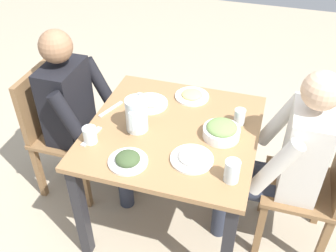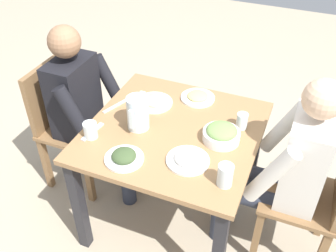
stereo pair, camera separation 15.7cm
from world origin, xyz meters
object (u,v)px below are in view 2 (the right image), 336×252
plate_fries (198,97)px  plate_dolmas (124,157)px  diner_far (284,164)px  water_glass_center (225,175)px  water_glass_near_right (90,130)px  chair_far (319,195)px  dining_table (173,145)px  water_glass_by_pitcher (242,121)px  diner_near (88,108)px  plate_yoghurt (188,159)px  water_pitcher (138,113)px  salad_bowl (222,134)px  chair_near (64,119)px  plate_beans (154,101)px

plate_fries → plate_dolmas: plate_dolmas is taller
diner_far → plate_fries: bearing=-116.7°
water_glass_center → water_glass_near_right: bearing=-94.8°
chair_far → water_glass_center: chair_far is taller
dining_table → plate_fries: 0.36m
plate_fries → water_glass_by_pitcher: 0.36m
diner_near → plate_yoghurt: diner_near is taller
water_pitcher → water_glass_center: water_pitcher is taller
water_glass_center → chair_far: bearing=126.7°
plate_dolmas → water_glass_by_pitcher: (-0.48, 0.47, 0.03)m
dining_table → water_pitcher: water_pitcher is taller
plate_dolmas → water_glass_center: water_glass_center is taller
salad_bowl → water_glass_by_pitcher: 0.16m
chair_far → plate_fries: (-0.29, -0.79, 0.24)m
dining_table → chair_near: size_ratio=1.06×
diner_near → water_glass_center: 1.05m
chair_far → diner_far: diner_far is taller
dining_table → water_glass_by_pitcher: 0.41m
dining_table → diner_near: diner_near is taller
diner_near → salad_bowl: diner_near is taller
salad_bowl → water_glass_near_right: size_ratio=2.20×
salad_bowl → water_glass_center: size_ratio=1.72×
chair_near → water_glass_by_pitcher: (-0.07, 1.15, 0.27)m
chair_near → dining_table: bearing=84.2°
salad_bowl → water_pitcher: bearing=-81.7°
diner_far → plate_yoghurt: (0.25, -0.45, 0.10)m
plate_yoghurt → water_glass_near_right: size_ratio=2.42×
chair_far → water_glass_by_pitcher: chair_far is taller
plate_beans → dining_table: bearing=47.3°
water_pitcher → diner_far: bearing=96.8°
diner_far → salad_bowl: 0.36m
water_glass_by_pitcher → chair_near: bearing=-86.3°
dining_table → diner_near: size_ratio=0.79×
chair_near → water_glass_by_pitcher: bearing=93.7°
chair_near → chair_far: 1.62m
plate_yoghurt → water_glass_by_pitcher: bearing=154.3°
salad_bowl → plate_dolmas: (0.33, -0.40, -0.02)m
plate_fries → chair_far: bearing=69.6°
plate_beans → water_glass_by_pitcher: size_ratio=2.43×
salad_bowl → plate_fries: (-0.32, -0.24, -0.03)m
plate_dolmas → diner_near: bearing=-130.6°
plate_yoghurt → plate_beans: plate_yoghurt is taller
water_glass_by_pitcher → dining_table: bearing=-65.3°
chair_near → diner_far: (0.04, 1.42, 0.15)m
chair_near → diner_far: diner_far is taller
chair_far → water_pitcher: (0.09, -1.00, 0.32)m
diner_far → water_glass_center: 0.43m
plate_yoghurt → plate_fries: size_ratio=1.05×
diner_near → diner_far: (0.04, 1.21, 0.00)m
chair_near → diner_far: bearing=88.2°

